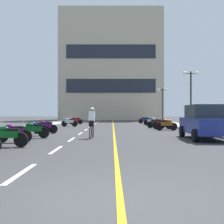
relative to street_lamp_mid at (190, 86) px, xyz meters
The scene contains 33 objects.
ground_plane 8.10m from the street_lamp_mid, behind, with size 140.00×140.00×0.00m, color #38383A.
curb_left 15.33m from the street_lamp_mid, 163.82° to the left, with size 2.40×72.00×0.12m, color #A8A8A3.
curb_right 5.55m from the street_lamp_mid, 88.52° to the left, with size 2.40×72.00×0.12m, color #A8A8A3.
lane_dash_0 20.38m from the street_lamp_mid, 116.99° to the right, with size 0.14×2.20×0.01m, color silver.
lane_dash_1 16.99m from the street_lamp_mid, 123.28° to the right, with size 0.14×2.20×0.01m, color silver.
lane_dash_2 13.92m from the street_lamp_mid, 132.70° to the right, with size 0.14×2.20×0.01m, color silver.
lane_dash_3 11.44m from the street_lamp_mid, 147.23° to the right, with size 0.14×2.20×0.01m, color silver.
lane_dash_4 10.01m from the street_lamp_mid, 168.48° to the right, with size 0.14×2.20×0.01m, color silver.
lane_dash_5 10.06m from the street_lamp_mid, 166.72° to the left, with size 0.14×2.20×0.01m, color silver.
lane_dash_6 11.60m from the street_lamp_mid, 145.94° to the left, with size 0.14×2.20×0.01m, color silver.
lane_dash_7 14.13m from the street_lamp_mid, 131.87° to the left, with size 0.14×2.20×0.01m, color silver.
lane_dash_8 17.23m from the street_lamp_mid, 122.73° to the left, with size 0.14×2.20×0.01m, color silver.
lane_dash_9 20.64m from the street_lamp_mid, 116.61° to the left, with size 0.14×2.20×0.01m, color silver.
lane_dash_10 24.23m from the street_lamp_mid, 112.32° to the left, with size 0.14×2.20×0.01m, color silver.
lane_dash_11 27.93m from the street_lamp_mid, 109.18° to the left, with size 0.14×2.20×0.01m, color silver.
centre_line_yellow 8.83m from the street_lamp_mid, 148.79° to the left, with size 0.12×66.00×0.01m, color gold.
office_building 29.93m from the street_lamp_mid, 104.22° to the left, with size 19.12×6.43×20.64m.
street_lamp_mid is the anchor object (origin of this frame).
street_lamp_far 14.05m from the street_lamp_mid, 89.73° to the left, with size 1.46×0.36×4.64m.
parked_car_near 10.40m from the street_lamp_mid, 102.16° to the right, with size 2.02×4.25×1.82m.
motorcycle_2 17.50m from the street_lamp_mid, 130.84° to the right, with size 1.70×0.60×0.92m.
motorcycle_3 16.58m from the street_lamp_mid, 135.55° to the right, with size 1.70×0.60×0.92m.
motorcycle_4 14.97m from the street_lamp_mid, 140.47° to the right, with size 1.68×0.65×0.92m.
motorcycle_5 14.31m from the street_lamp_mid, 146.46° to the right, with size 1.66×0.72×0.92m.
motorcycle_6 13.26m from the street_lamp_mid, 153.49° to the right, with size 1.70×0.60×0.92m.
motorcycle_7 5.04m from the street_lamp_mid, 134.56° to the right, with size 1.70×0.60×0.92m.
motorcycle_8 4.37m from the street_lamp_mid, 158.23° to the right, with size 1.70×0.60×0.92m.
motorcycle_9 4.44m from the street_lamp_mid, 169.18° to the left, with size 1.70×0.60×0.92m.
motorcycle_10 12.07m from the street_lamp_mid, 164.79° to the left, with size 1.68×0.66×0.92m.
motorcycle_11 7.18m from the street_lamp_mid, 114.56° to the left, with size 1.70×0.60×0.92m.
motorcycle_12 14.75m from the street_lamp_mid, 142.28° to the left, with size 1.70×0.60×0.92m.
motorcycle_13 11.90m from the street_lamp_mid, 103.66° to the left, with size 1.70×0.60×0.92m.
cyclist_rider 12.60m from the street_lamp_mid, 131.20° to the right, with size 0.42×1.77×1.71m.
Camera 1 is at (0.12, -4.43, 1.42)m, focal length 44.14 mm.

